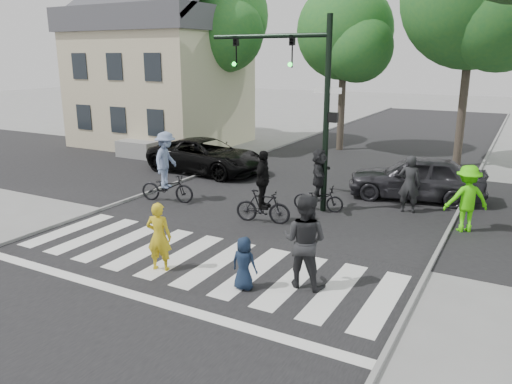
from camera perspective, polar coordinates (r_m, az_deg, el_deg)
ground at (r=11.63m, az=-9.43°, el=-9.33°), size 120.00×120.00×0.00m
road_stem at (r=15.57m, az=1.92°, el=-2.66°), size 10.00×70.00×0.01m
road_cross at (r=18.19m, az=6.19°, el=-0.09°), size 70.00×10.00×0.01m
curb_left at (r=18.30m, az=-12.33°, el=-0.13°), size 0.10×70.00×0.10m
curb_right at (r=14.16m, az=20.57°, el=-5.35°), size 0.10×70.00×0.10m
crosswalk at (r=12.10m, az=-7.49°, el=-8.19°), size 10.00×3.85×0.01m
traffic_signal at (r=15.78m, az=5.23°, el=11.95°), size 4.45×0.29×6.00m
bg_tree_0 at (r=31.70m, az=-11.91°, el=17.40°), size 5.46×5.20×8.97m
bg_tree_1 at (r=28.32m, az=-4.46°, el=18.99°), size 6.09×5.80×9.80m
bg_tree_2 at (r=26.26m, az=10.48°, el=17.18°), size 5.04×4.80×8.40m
bg_tree_3 at (r=23.72m, az=24.33°, el=19.19°), size 6.30×6.00×10.20m
house at (r=28.70m, az=-10.81°, el=13.02°), size 8.40×8.10×8.82m
pedestrian_woman at (r=11.65m, az=-11.02°, el=-5.03°), size 0.68×0.53×1.63m
pedestrian_child at (r=10.60m, az=-1.38°, el=-8.16°), size 0.58×0.39×1.16m
pedestrian_adult at (r=10.63m, az=5.58°, el=-5.60°), size 1.00×0.79×2.05m
cyclist_left at (r=17.04m, az=-10.19°, el=2.28°), size 1.99×1.35×2.40m
cyclist_mid at (r=14.64m, az=0.80°, el=-0.20°), size 1.72×1.07×2.18m
cyclist_right at (r=15.88m, az=7.20°, el=0.95°), size 1.67×1.55×2.02m
car_suv at (r=21.26m, az=-5.69°, el=4.14°), size 5.32×2.71×1.44m
car_grey at (r=18.01m, az=17.84°, el=1.60°), size 4.77×2.58×1.54m
bystander_hivis at (r=15.11m, az=22.95°, el=-0.71°), size 1.42×1.23×1.91m
bystander_dark at (r=16.35m, az=17.12°, el=0.87°), size 0.72×0.52×1.85m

